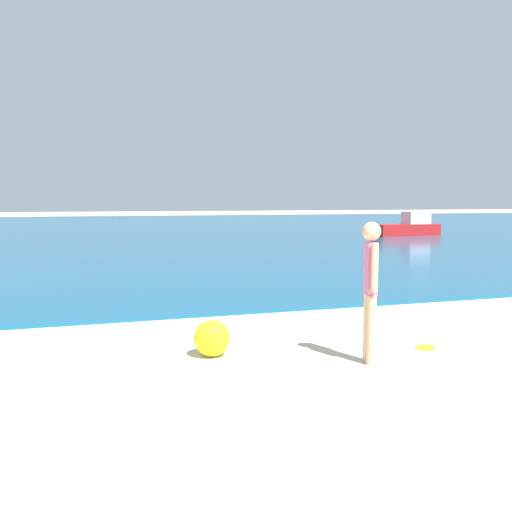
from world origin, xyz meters
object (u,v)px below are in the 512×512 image
(person_standing, at_px, (370,284))
(boat_far, at_px, (408,227))
(beach_ball, at_px, (212,338))
(frisbee, at_px, (425,348))

(person_standing, relative_size, boat_far, 0.43)
(person_standing, height_order, beach_ball, person_standing)
(person_standing, distance_m, frisbee, 1.39)
(person_standing, bearing_deg, boat_far, 158.82)
(boat_far, bearing_deg, person_standing, 50.72)
(person_standing, bearing_deg, frisbee, 121.81)
(beach_ball, bearing_deg, person_standing, -26.57)
(person_standing, relative_size, frisbee, 7.05)
(frisbee, height_order, boat_far, boat_far)
(boat_far, bearing_deg, frisbee, 52.30)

